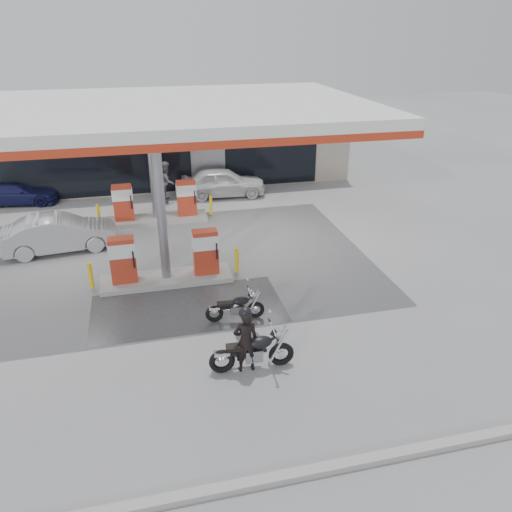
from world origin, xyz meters
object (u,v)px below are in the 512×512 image
at_px(pump_island_near, 166,263).
at_px(hatchback_silver, 60,233).
at_px(parked_motorcycle, 236,308).
at_px(attendant, 166,181).
at_px(main_motorcycle, 253,352).
at_px(sedan_white, 223,182).
at_px(pump_island_far, 156,206).
at_px(parked_car_left, 18,193).
at_px(biker_main, 246,341).

relative_size(pump_island_near, hatchback_silver, 1.18).
xyz_separation_m(parked_motorcycle, attendant, (-1.16, 11.80, 0.58)).
distance_m(pump_island_near, main_motorcycle, 5.73).
distance_m(sedan_white, hatchback_silver, 9.09).
relative_size(pump_island_far, sedan_white, 1.19).
bearing_deg(attendant, parked_motorcycle, -165.40).
bearing_deg(parked_car_left, parked_motorcycle, -139.69).
bearing_deg(hatchback_silver, pump_island_far, -64.55).
relative_size(pump_island_far, hatchback_silver, 1.18).
height_order(biker_main, attendant, attendant).
bearing_deg(pump_island_near, attendant, 85.40).
height_order(main_motorcycle, parked_motorcycle, main_motorcycle).
xyz_separation_m(pump_island_far, biker_main, (1.63, -11.42, 0.17)).
xyz_separation_m(main_motorcycle, parked_car_left, (-8.35, 15.42, 0.05)).
height_order(pump_island_far, main_motorcycle, pump_island_far).
relative_size(pump_island_far, biker_main, 2.91).
bearing_deg(attendant, pump_island_far, 174.79).
bearing_deg(main_motorcycle, pump_island_near, 110.74).
bearing_deg(biker_main, parked_car_left, -62.30).
bearing_deg(sedan_white, attendant, 95.31).
bearing_deg(sedan_white, parked_car_left, 88.02).
relative_size(main_motorcycle, hatchback_silver, 0.52).
bearing_deg(hatchback_silver, parked_car_left, 16.14).
bearing_deg(attendant, sedan_white, -80.29).
bearing_deg(hatchback_silver, attendant, -47.73).
distance_m(pump_island_far, parked_car_left, 7.65).
bearing_deg(attendant, main_motorcycle, -166.48).
bearing_deg(attendant, biker_main, -167.28).
distance_m(main_motorcycle, attendant, 14.28).
height_order(attendant, hatchback_silver, attendant).
distance_m(parked_motorcycle, parked_car_left, 15.47).
bearing_deg(biker_main, pump_island_far, -82.01).
height_order(biker_main, parked_car_left, biker_main).
bearing_deg(pump_island_far, hatchback_silver, -147.98).
xyz_separation_m(main_motorcycle, parked_motorcycle, (0.03, 2.42, -0.10)).
bearing_deg(parked_car_left, pump_island_far, -114.05).
relative_size(main_motorcycle, biker_main, 1.28).
bearing_deg(hatchback_silver, pump_island_near, -139.73).
distance_m(main_motorcycle, biker_main, 0.42).
distance_m(attendant, hatchback_silver, 6.91).
relative_size(pump_island_far, parked_motorcycle, 2.83).
xyz_separation_m(pump_island_far, parked_car_left, (-6.52, 4.00, -0.15)).
distance_m(pump_island_far, hatchback_silver, 4.53).
relative_size(pump_island_near, attendant, 2.59).
xyz_separation_m(pump_island_far, hatchback_silver, (-3.84, -2.40, 0.01)).
distance_m(main_motorcycle, sedan_white, 14.37).
bearing_deg(sedan_white, main_motorcycle, 177.57).
height_order(sedan_white, attendant, attendant).
xyz_separation_m(attendant, parked_car_left, (-7.22, 1.20, -0.43)).
relative_size(pump_island_near, sedan_white, 1.19).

